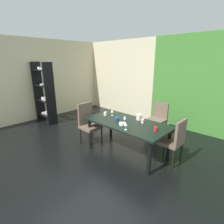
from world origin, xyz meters
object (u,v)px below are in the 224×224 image
at_px(dining_table, 126,125).
at_px(display_shelf, 44,93).
at_px(serving_bowl_center, 122,124).
at_px(chair_head_far, 158,117).
at_px(cup_left, 117,119).
at_px(cup_near_shelf, 155,129).
at_px(cup_right, 105,114).
at_px(cup_near_window, 143,121).
at_px(chair_left_near, 88,122).
at_px(wine_glass_corner, 125,118).
at_px(pitcher_south, 139,117).
at_px(wine_glass_north, 112,111).
at_px(chair_right_far, 174,139).
at_px(wine_glass_front, 126,124).

height_order(dining_table, display_shelf, display_shelf).
height_order(dining_table, serving_bowl_center, serving_bowl_center).
bearing_deg(chair_head_far, cup_left, 79.65).
distance_m(cup_near_shelf, cup_right, 1.40).
relative_size(display_shelf, cup_near_window, 21.19).
height_order(chair_left_near, display_shelf, display_shelf).
height_order(chair_left_near, cup_near_shelf, chair_left_near).
height_order(display_shelf, cup_near_window, display_shelf).
xyz_separation_m(wine_glass_corner, cup_near_shelf, (0.73, 0.05, -0.07)).
distance_m(cup_near_window, pitcher_south, 0.22).
bearing_deg(wine_glass_north, cup_left, -27.88).
bearing_deg(dining_table, pitcher_south, 69.60).
height_order(serving_bowl_center, cup_left, cup_left).
bearing_deg(wine_glass_corner, cup_left, 176.89).
bearing_deg(serving_bowl_center, chair_right_far, 28.98).
bearing_deg(chair_head_far, serving_bowl_center, 90.57).
bearing_deg(serving_bowl_center, cup_near_window, 57.59).
bearing_deg(cup_left, chair_head_far, 79.65).
distance_m(chair_left_near, cup_near_shelf, 1.75).
bearing_deg(cup_near_window, chair_head_far, 102.83).
relative_size(wine_glass_north, wine_glass_front, 0.98).
height_order(wine_glass_north, wine_glass_front, wine_glass_front).
height_order(dining_table, wine_glass_north, wine_glass_north).
distance_m(chair_left_near, display_shelf, 2.34).
distance_m(wine_glass_front, cup_near_window, 0.55).
distance_m(chair_head_far, pitcher_south, 1.08).
bearing_deg(cup_near_shelf, chair_left_near, -170.94).
bearing_deg(pitcher_south, serving_bowl_center, -97.14).
bearing_deg(cup_near_shelf, cup_near_window, 154.58).
bearing_deg(serving_bowl_center, pitcher_south, 82.86).
bearing_deg(pitcher_south, cup_near_window, -34.24).
height_order(cup_near_shelf, pitcher_south, pitcher_south).
height_order(serving_bowl_center, pitcher_south, pitcher_south).
relative_size(dining_table, cup_right, 21.39).
bearing_deg(pitcher_south, cup_right, -158.47).
bearing_deg(cup_near_window, cup_near_shelf, -25.42).
distance_m(display_shelf, cup_near_window, 3.61).
height_order(chair_left_near, wine_glass_north, chair_left_near).
bearing_deg(chair_right_far, dining_table, 107.10).
xyz_separation_m(chair_left_near, cup_near_window, (1.28, 0.48, 0.22)).
relative_size(display_shelf, wine_glass_corner, 11.68).
bearing_deg(wine_glass_corner, cup_right, 174.12).
xyz_separation_m(wine_glass_corner, cup_right, (-0.68, 0.07, -0.08)).
xyz_separation_m(chair_right_far, cup_near_window, (-0.67, -0.12, 0.25)).
bearing_deg(cup_near_window, pitcher_south, 145.76).
bearing_deg(display_shelf, chair_left_near, -0.14).
height_order(dining_table, wine_glass_front, wine_glass_front).
relative_size(dining_table, chair_left_near, 1.85).
xyz_separation_m(chair_left_near, cup_right, (0.31, 0.30, 0.22)).
relative_size(wine_glass_front, serving_bowl_center, 1.23).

